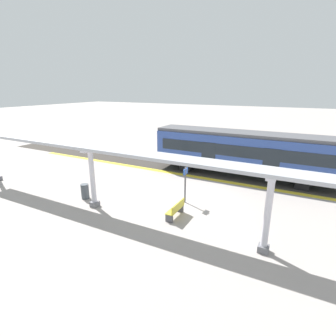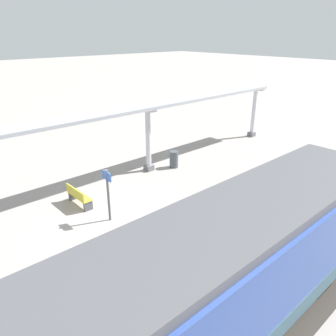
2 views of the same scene
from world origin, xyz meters
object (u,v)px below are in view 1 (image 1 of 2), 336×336
(platform_info_sign, at_px, (185,182))
(canopy_pillar_third, at_px, (268,214))
(canopy_pillar_second, at_px, (92,178))
(train_near_carriage, at_px, (242,153))
(bench_near_end, at_px, (176,209))
(trash_bin, at_px, (85,191))

(platform_info_sign, bearing_deg, canopy_pillar_third, 59.10)
(canopy_pillar_second, relative_size, canopy_pillar_third, 1.00)
(train_near_carriage, bearing_deg, bench_near_end, -9.72)
(canopy_pillar_second, distance_m, bench_near_end, 5.06)
(train_near_carriage, relative_size, canopy_pillar_third, 3.94)
(train_near_carriage, bearing_deg, platform_info_sign, -15.52)
(train_near_carriage, height_order, canopy_pillar_second, train_near_carriage)
(bench_near_end, xyz_separation_m, platform_info_sign, (-1.93, -0.36, 0.89))
(canopy_pillar_second, bearing_deg, platform_info_sign, 124.13)
(bench_near_end, relative_size, trash_bin, 1.60)
(bench_near_end, distance_m, platform_info_sign, 2.16)
(trash_bin, xyz_separation_m, platform_info_sign, (-2.39, 5.74, 0.86))
(canopy_pillar_third, relative_size, bench_near_end, 2.29)
(train_near_carriage, xyz_separation_m, bench_near_end, (8.46, -1.45, -1.39))
(canopy_pillar_third, height_order, bench_near_end, canopy_pillar_third)
(platform_info_sign, bearing_deg, train_near_carriage, 164.48)
(bench_near_end, relative_size, platform_info_sign, 0.68)
(canopy_pillar_second, height_order, bench_near_end, canopy_pillar_second)
(canopy_pillar_second, bearing_deg, bench_near_end, 102.47)
(train_near_carriage, relative_size, bench_near_end, 9.02)
(trash_bin, distance_m, platform_info_sign, 6.27)
(bench_near_end, bearing_deg, platform_info_sign, -169.34)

